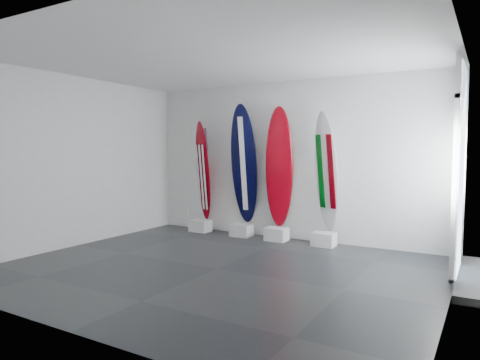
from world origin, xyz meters
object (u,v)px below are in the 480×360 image
Objects in this scene: surfboard_navy at (244,165)px; surfboard_italy at (326,172)px; surfboard_usa at (203,171)px; surfboard_swiss at (279,167)px.

surfboard_italy is (1.69, 0.00, -0.10)m from surfboard_navy.
surfboard_navy reaches higher than surfboard_italy.
surfboard_swiss is at bearing 21.18° from surfboard_usa.
surfboard_usa is 0.91× the size of surfboard_swiss.
surfboard_italy is at bearing -20.60° from surfboard_swiss.
surfboard_italy is (2.68, 0.00, 0.04)m from surfboard_usa.
surfboard_usa is 0.96× the size of surfboard_italy.
surfboard_usa is 2.68m from surfboard_italy.
surfboard_navy is at bearing 21.18° from surfboard_usa.
surfboard_navy is at bearing 159.40° from surfboard_swiss.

